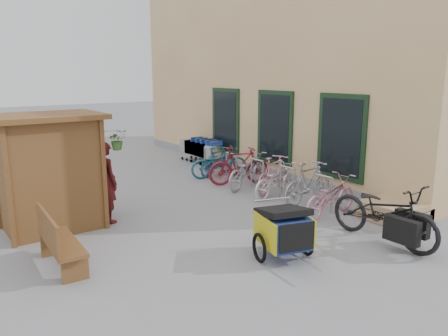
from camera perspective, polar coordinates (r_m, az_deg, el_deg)
ground at (r=9.17m, az=3.01°, el=-8.13°), size 80.00×80.00×0.00m
building at (r=16.34m, az=11.19°, el=13.09°), size 6.07×13.00×7.00m
kiosk at (r=9.53m, az=-22.37°, el=1.41°), size 2.49×1.65×2.40m
bike_rack at (r=12.21m, az=4.36°, el=-0.44°), size 0.05×5.35×0.86m
pallet_stack at (r=10.38m, az=21.14°, el=-5.30°), size 1.00×1.20×0.40m
bench at (r=7.79m, az=-20.97°, el=-8.80°), size 0.55×1.57×0.98m
shopping_carts at (r=15.77m, az=-3.10°, el=2.59°), size 0.53×2.09×0.94m
child_trailer at (r=7.77m, az=7.81°, el=-7.79°), size 1.09×1.70×0.98m
cargo_bike at (r=8.89m, az=20.25°, el=-5.52°), size 0.81×2.29×1.20m
person_kiosk at (r=9.77m, az=-15.12°, el=-1.83°), size 0.54×0.72×1.78m
bike_0 at (r=10.21m, az=13.75°, el=-3.59°), size 1.83×0.79×0.93m
bike_1 at (r=10.99m, az=10.96°, el=-1.94°), size 1.84×0.70×1.08m
bike_2 at (r=11.54m, az=6.82°, el=-1.59°), size 1.78×0.87×0.90m
bike_3 at (r=11.90m, az=6.51°, el=-0.83°), size 1.77×1.01×1.03m
bike_4 at (r=12.39m, az=3.08°, el=-0.35°), size 1.99×1.23×0.99m
bike_5 at (r=12.73m, az=2.00°, el=0.31°), size 1.93×1.10×1.12m
bike_6 at (r=13.57m, az=-0.64°, el=0.72°), size 1.93×1.11×0.96m
bike_7 at (r=13.87m, az=-0.90°, el=0.91°), size 1.60×0.78×0.93m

